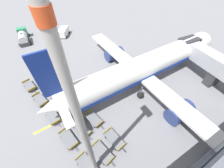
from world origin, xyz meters
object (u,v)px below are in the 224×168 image
fuel_tanker_secondary (23,38)px  baggage_dolly_row_near_col_c (53,116)px  baggage_dolly_row_mid_a_col_b (53,93)px  airplane (143,68)px  baggage_dolly_row_mid_b_col_e (114,139)px  baggage_dolly_row_near_col_a (29,86)px  baggage_dolly_row_mid_a_col_a (41,79)px  baggage_dolly_row_mid_a_col_c (66,109)px  baggage_dolly_row_mid_a_col_e (102,153)px  baggage_dolly_row_mid_b_col_a (52,74)px  baggage_dolly_row_mid_b_col_b (64,86)px  baggage_dolly_row_near_col_e (88,166)px  baggage_dolly_row_mid_b_col_d (94,119)px  baggage_dolly_row_mid_b_col_c (77,101)px  apron_light_mast (75,106)px  baggage_dolly_row_near_col_d (69,139)px  baggage_dolly_row_near_col_b (40,100)px  baggage_dolly_row_mid_a_col_d (82,129)px  service_van (63,32)px

fuel_tanker_secondary → baggage_dolly_row_near_col_c: (28.05, 0.76, -0.72)m
baggage_dolly_row_mid_a_col_b → airplane: bearing=71.3°
baggage_dolly_row_mid_b_col_e → baggage_dolly_row_mid_a_col_b: bearing=-157.8°
fuel_tanker_secondary → baggage_dolly_row_near_col_a: 19.38m
baggage_dolly_row_mid_a_col_a → baggage_dolly_row_mid_a_col_b: 4.72m
baggage_dolly_row_mid_a_col_c → baggage_dolly_row_mid_a_col_e: bearing=12.6°
baggage_dolly_row_mid_b_col_a → baggage_dolly_row_mid_b_col_b: bearing=12.9°
airplane → baggage_dolly_row_near_col_e: airplane is taller
baggage_dolly_row_mid_a_col_a → baggage_dolly_row_mid_a_col_c: size_ratio=1.00×
airplane → baggage_dolly_row_near_col_c: airplane is taller
baggage_dolly_row_mid_a_col_a → baggage_dolly_row_mid_b_col_d: same height
baggage_dolly_row_mid_b_col_c → baggage_dolly_row_mid_b_col_e: size_ratio=1.00×
baggage_dolly_row_near_col_a → baggage_dolly_row_mid_b_col_c: same height
baggage_dolly_row_mid_a_col_c → baggage_dolly_row_near_col_a: bearing=-152.8°
airplane → baggage_dolly_row_mid_a_col_b: bearing=-108.7°
baggage_dolly_row_near_col_a → baggage_dolly_row_near_col_e: bearing=13.0°
baggage_dolly_row_mid_a_col_e → baggage_dolly_row_mid_b_col_c: (-9.40, 0.03, 0.00)m
baggage_dolly_row_mid_b_col_a → apron_light_mast: size_ratio=0.17×
baggage_dolly_row_mid_b_col_e → baggage_dolly_row_mid_a_col_e: bearing=-72.8°
baggage_dolly_row_near_col_c → baggage_dolly_row_mid_b_col_e: bearing=39.0°
baggage_dolly_row_near_col_d → baggage_dolly_row_mid_b_col_a: size_ratio=1.00×
apron_light_mast → baggage_dolly_row_mid_b_col_c: bearing=171.7°
baggage_dolly_row_mid_a_col_e → baggage_dolly_row_mid_b_col_b: 13.93m
baggage_dolly_row_mid_b_col_e → baggage_dolly_row_mid_b_col_c: bearing=-166.0°
baggage_dolly_row_near_col_c → baggage_dolly_row_mid_b_col_e: size_ratio=1.00×
fuel_tanker_secondary → baggage_dolly_row_near_col_b: (23.77, -0.26, -0.72)m
baggage_dolly_row_near_col_b → baggage_dolly_row_mid_a_col_a: size_ratio=1.00×
fuel_tanker_secondary → baggage_dolly_row_mid_b_col_e: 36.59m
fuel_tanker_secondary → baggage_dolly_row_mid_b_col_a: (18.06, 3.04, -0.72)m
baggage_dolly_row_mid_b_col_a → baggage_dolly_row_mid_b_col_e: size_ratio=1.00×
baggage_dolly_row_mid_a_col_c → baggage_dolly_row_mid_b_col_a: size_ratio=1.00×
baggage_dolly_row_near_col_b → baggage_dolly_row_mid_b_col_c: (3.40, 5.21, 0.00)m
baggage_dolly_row_near_col_a → baggage_dolly_row_mid_a_col_b: (3.86, 3.32, 0.00)m
baggage_dolly_row_near_col_a → baggage_dolly_row_mid_a_col_b: size_ratio=1.00×
baggage_dolly_row_near_col_b → baggage_dolly_row_near_col_e: (13.22, 2.96, 0.00)m
baggage_dolly_row_near_col_b → baggage_dolly_row_mid_b_col_b: (-1.10, 4.36, 0.00)m
baggage_dolly_row_near_col_a → baggage_dolly_row_near_col_e: same height
baggage_dolly_row_mid_a_col_c → baggage_dolly_row_mid_a_col_e: 9.04m
baggage_dolly_row_near_col_d → baggage_dolly_row_mid_a_col_d: size_ratio=1.00×
airplane → fuel_tanker_secondary: airplane is taller
baggage_dolly_row_mid_a_col_a → baggage_dolly_row_mid_b_col_a: 2.31m
baggage_dolly_row_mid_b_col_d → apron_light_mast: apron_light_mast is taller
baggage_dolly_row_near_col_d → baggage_dolly_row_mid_b_col_e: bearing=58.8°
airplane → baggage_dolly_row_mid_b_col_e: airplane is taller
service_van → baggage_dolly_row_mid_b_col_c: service_van is taller
baggage_dolly_row_mid_a_col_b → apron_light_mast: size_ratio=0.17×
baggage_dolly_row_mid_a_col_a → baggage_dolly_row_mid_a_col_d: (13.59, 3.08, 0.00)m
baggage_dolly_row_near_col_e → apron_light_mast: (0.49, 0.75, 12.40)m
baggage_dolly_row_mid_b_col_d → apron_light_mast: size_ratio=0.17×
fuel_tanker_secondary → service_van: 10.57m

